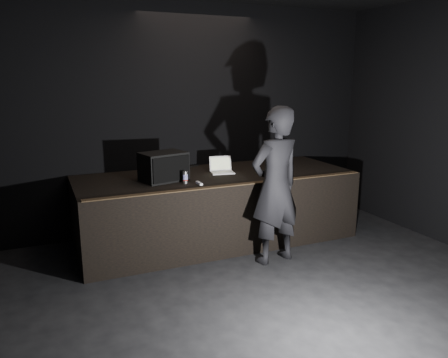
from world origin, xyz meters
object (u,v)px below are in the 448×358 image
at_px(laptop, 221,168).
at_px(beer_can, 185,177).
at_px(stage_riser, 216,207).
at_px(stage_monitor, 164,167).
at_px(person, 275,186).

bearing_deg(laptop, beer_can, -137.81).
height_order(stage_riser, stage_monitor, stage_monitor).
bearing_deg(stage_riser, stage_monitor, -173.54).
height_order(stage_monitor, beer_can, stage_monitor).
bearing_deg(person, beer_can, -44.67).
bearing_deg(stage_monitor, laptop, -2.50).
relative_size(stage_monitor, beer_can, 4.08).
bearing_deg(beer_can, stage_riser, 30.98).
bearing_deg(stage_monitor, person, -51.77).
xyz_separation_m(laptop, beer_can, (-0.72, -0.45, 0.02)).
bearing_deg(person, stage_monitor, -48.16).
xyz_separation_m(stage_riser, beer_can, (-0.59, -0.35, 0.58)).
bearing_deg(person, stage_riser, -79.10).
bearing_deg(beer_can, stage_monitor, 129.54).
distance_m(laptop, beer_can, 0.84).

